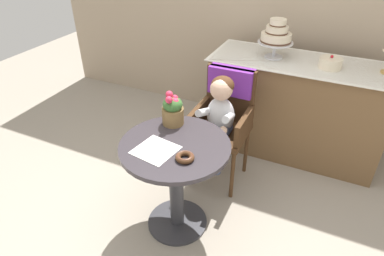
{
  "coord_description": "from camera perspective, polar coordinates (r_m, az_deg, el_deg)",
  "views": [
    {
      "loc": [
        0.84,
        -1.53,
        1.96
      ],
      "look_at": [
        0.05,
        0.15,
        0.77
      ],
      "focal_mm": 31.4,
      "sensor_mm": 36.0,
      "label": 1
    }
  ],
  "objects": [
    {
      "name": "donut_front",
      "position": [
        2.0,
        -1.22,
        -4.94
      ],
      "size": [
        0.12,
        0.12,
        0.03
      ],
      "color": "#4C2D19",
      "rests_on": "cafe_table"
    },
    {
      "name": "wicker_chair",
      "position": [
        2.7,
        5.76,
        3.29
      ],
      "size": [
        0.42,
        0.45,
        0.95
      ],
      "rotation": [
        0.0,
        0.0,
        0.1
      ],
      "color": "#472D19",
      "rests_on": "ground"
    },
    {
      "name": "tiered_cake_stand",
      "position": [
        3.01,
        14.13,
        15.03
      ],
      "size": [
        0.3,
        0.3,
        0.33
      ],
      "color": "silver",
      "rests_on": "display_counter"
    },
    {
      "name": "round_layer_cake",
      "position": [
        2.97,
        22.46,
        10.18
      ],
      "size": [
        0.18,
        0.18,
        0.11
      ],
      "color": "beige",
      "rests_on": "display_counter"
    },
    {
      "name": "flower_vase",
      "position": [
        2.3,
        -3.28,
        3.08
      ],
      "size": [
        0.15,
        0.15,
        0.24
      ],
      "color": "brown",
      "rests_on": "cafe_table"
    },
    {
      "name": "seated_child",
      "position": [
        2.56,
        4.6,
        2.49
      ],
      "size": [
        0.27,
        0.32,
        0.73
      ],
      "color": "silver",
      "rests_on": "ground"
    },
    {
      "name": "display_counter",
      "position": [
        3.22,
        17.03,
        3.26
      ],
      "size": [
        1.56,
        0.62,
        0.9
      ],
      "color": "brown",
      "rests_on": "ground"
    },
    {
      "name": "paper_napkin",
      "position": [
        2.1,
        -6.19,
        -3.74
      ],
      "size": [
        0.28,
        0.27,
        0.0
      ],
      "primitive_type": "cube",
      "rotation": [
        0.0,
        0.0,
        -0.16
      ],
      "color": "white",
      "rests_on": "cafe_table"
    },
    {
      "name": "cafe_table",
      "position": [
        2.27,
        -2.77,
        -7.14
      ],
      "size": [
        0.72,
        0.72,
        0.72
      ],
      "color": "#332D33",
      "rests_on": "ground"
    },
    {
      "name": "ground_plane",
      "position": [
        2.62,
        -2.47,
        -15.69
      ],
      "size": [
        8.0,
        8.0,
        0.0
      ],
      "primitive_type": "plane",
      "color": "gray"
    }
  ]
}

